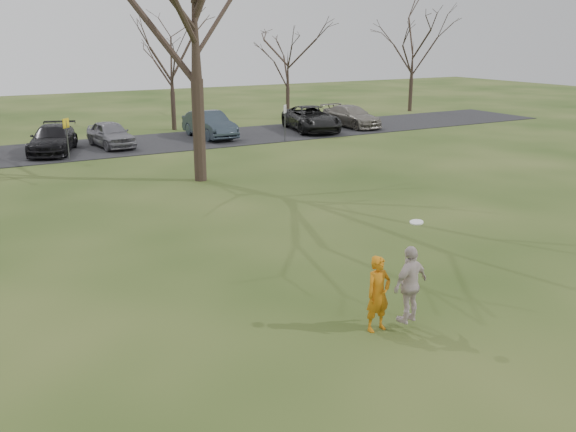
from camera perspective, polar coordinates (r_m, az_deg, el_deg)
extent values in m
plane|color=#1E380F|center=(13.26, 8.70, -10.48)|extent=(120.00, 120.00, 0.00)
cube|color=black|center=(35.51, -17.05, 5.95)|extent=(62.00, 6.50, 0.04)
imported|color=#C06D0F|center=(13.03, 8.23, -7.04)|extent=(0.61, 0.41, 1.62)
imported|color=black|center=(34.58, -20.67, 6.58)|extent=(3.49, 5.21, 1.40)
imported|color=slate|center=(35.45, -15.87, 7.20)|extent=(2.05, 4.21, 1.39)
imported|color=#2B3641|center=(37.51, -7.17, 8.28)|extent=(1.80, 4.73, 1.54)
imported|color=black|center=(40.01, 2.15, 8.88)|extent=(3.66, 5.94, 1.54)
imported|color=gray|center=(41.94, 5.81, 9.04)|extent=(2.34, 4.89, 1.38)
imported|color=beige|center=(13.12, 11.09, -6.13)|extent=(1.03, 0.59, 1.65)
cylinder|color=white|center=(12.65, 11.65, -0.55)|extent=(0.27, 0.27, 0.06)
cylinder|color=#47474C|center=(32.07, -19.46, 6.48)|extent=(0.06, 0.06, 2.00)
cube|color=yellow|center=(31.95, -19.61, 7.98)|extent=(0.35, 0.35, 0.45)
cylinder|color=#47474C|center=(36.11, -0.28, 8.40)|extent=(0.06, 0.06, 2.00)
cube|color=silver|center=(36.00, -0.28, 9.74)|extent=(0.35, 0.35, 0.45)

